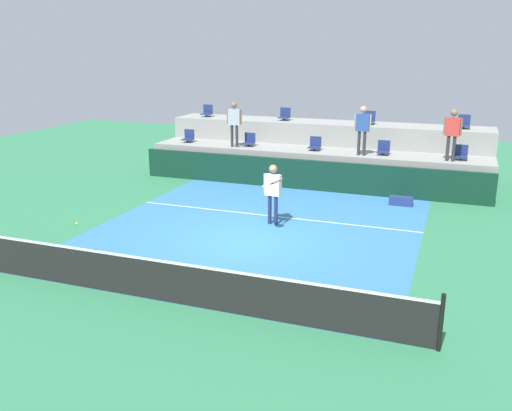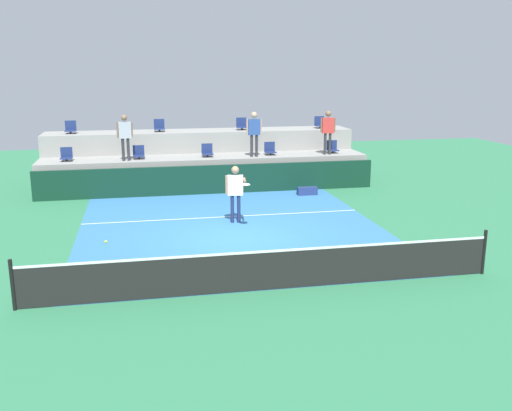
{
  "view_description": "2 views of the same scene",
  "coord_description": "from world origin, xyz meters",
  "px_view_note": "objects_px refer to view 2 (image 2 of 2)",
  "views": [
    {
      "loc": [
        5.18,
        -12.95,
        5.04
      ],
      "look_at": [
        0.54,
        -0.52,
        1.2
      ],
      "focal_mm": 38.4,
      "sensor_mm": 36.0,
      "label": 1
    },
    {
      "loc": [
        -2.58,
        -15.41,
        4.76
      ],
      "look_at": [
        0.46,
        -0.52,
        1.06
      ],
      "focal_mm": 40.09,
      "sensor_mm": 36.0,
      "label": 2
    }
  ],
  "objects_px": {
    "spectator_in_white": "(254,130)",
    "equipment_bag": "(307,191)",
    "tennis_player": "(236,188)",
    "tennis_ball": "(106,242)",
    "stadium_chair_lower_far_right": "(332,148)",
    "spectator_in_grey": "(125,133)",
    "stadium_chair_lower_left": "(139,153)",
    "stadium_chair_lower_right": "(270,150)",
    "stadium_chair_upper_right": "(242,125)",
    "stadium_chair_upper_far_right": "(320,123)",
    "stadium_chair_lower_far_left": "(66,155)",
    "stadium_chair_upper_far_left": "(71,128)",
    "stadium_chair_upper_left": "(159,126)",
    "spectator_leaning_on_rail": "(328,128)",
    "stadium_chair_lower_center": "(207,151)"
  },
  "relations": [
    {
      "from": "spectator_in_white",
      "to": "equipment_bag",
      "type": "bearing_deg",
      "value": -46.63
    },
    {
      "from": "tennis_player",
      "to": "tennis_ball",
      "type": "height_order",
      "value": "tennis_player"
    },
    {
      "from": "stadium_chair_lower_far_right",
      "to": "spectator_in_grey",
      "type": "distance_m",
      "value": 8.48
    },
    {
      "from": "stadium_chair_lower_left",
      "to": "stadium_chair_lower_far_right",
      "type": "height_order",
      "value": "same"
    },
    {
      "from": "spectator_in_white",
      "to": "stadium_chair_lower_right",
      "type": "bearing_deg",
      "value": 27.35
    },
    {
      "from": "stadium_chair_upper_right",
      "to": "stadium_chair_upper_far_right",
      "type": "distance_m",
      "value": 3.53
    },
    {
      "from": "stadium_chair_lower_far_left",
      "to": "stadium_chair_lower_right",
      "type": "distance_m",
      "value": 7.98
    },
    {
      "from": "stadium_chair_lower_far_left",
      "to": "equipment_bag",
      "type": "xyz_separation_m",
      "value": [
        8.94,
        -2.18,
        -1.31
      ]
    },
    {
      "from": "stadium_chair_lower_far_left",
      "to": "equipment_bag",
      "type": "height_order",
      "value": "stadium_chair_lower_far_left"
    },
    {
      "from": "stadium_chair_upper_far_left",
      "to": "tennis_player",
      "type": "distance_m",
      "value": 9.36
    },
    {
      "from": "stadium_chair_lower_right",
      "to": "equipment_bag",
      "type": "relative_size",
      "value": 0.68
    },
    {
      "from": "stadium_chair_lower_far_right",
      "to": "stadium_chair_upper_right",
      "type": "relative_size",
      "value": 1.0
    },
    {
      "from": "stadium_chair_upper_left",
      "to": "equipment_bag",
      "type": "distance_m",
      "value": 7.0
    },
    {
      "from": "spectator_in_grey",
      "to": "spectator_leaning_on_rail",
      "type": "distance_m",
      "value": 8.08
    },
    {
      "from": "stadium_chair_lower_center",
      "to": "equipment_bag",
      "type": "bearing_deg",
      "value": -31.68
    },
    {
      "from": "stadium_chair_lower_far_right",
      "to": "stadium_chair_lower_left",
      "type": "bearing_deg",
      "value": 180.0
    },
    {
      "from": "stadium_chair_upper_right",
      "to": "spectator_in_white",
      "type": "bearing_deg",
      "value": -87.02
    },
    {
      "from": "spectator_in_grey",
      "to": "stadium_chair_upper_right",
      "type": "bearing_deg",
      "value": 24.04
    },
    {
      "from": "spectator_in_grey",
      "to": "stadium_chair_upper_left",
      "type": "bearing_deg",
      "value": 57.85
    },
    {
      "from": "stadium_chair_lower_right",
      "to": "spectator_in_white",
      "type": "height_order",
      "value": "spectator_in_white"
    },
    {
      "from": "stadium_chair_lower_left",
      "to": "stadium_chair_upper_far_right",
      "type": "relative_size",
      "value": 1.0
    },
    {
      "from": "tennis_ball",
      "to": "equipment_bag",
      "type": "bearing_deg",
      "value": 46.99
    },
    {
      "from": "stadium_chair_lower_right",
      "to": "tennis_ball",
      "type": "height_order",
      "value": "stadium_chair_lower_right"
    },
    {
      "from": "stadium_chair_upper_far_right",
      "to": "tennis_ball",
      "type": "distance_m",
      "value": 14.54
    },
    {
      "from": "stadium_chair_lower_far_left",
      "to": "stadium_chair_upper_far_left",
      "type": "bearing_deg",
      "value": 89.24
    },
    {
      "from": "spectator_in_white",
      "to": "equipment_bag",
      "type": "distance_m",
      "value": 3.3
    },
    {
      "from": "stadium_chair_upper_right",
      "to": "stadium_chair_lower_right",
      "type": "bearing_deg",
      "value": -64.57
    },
    {
      "from": "stadium_chair_lower_left",
      "to": "stadium_chair_upper_far_left",
      "type": "relative_size",
      "value": 1.0
    },
    {
      "from": "stadium_chair_upper_far_right",
      "to": "spectator_in_grey",
      "type": "relative_size",
      "value": 0.3
    },
    {
      "from": "stadium_chair_upper_left",
      "to": "stadium_chair_upper_right",
      "type": "height_order",
      "value": "same"
    },
    {
      "from": "stadium_chair_lower_left",
      "to": "stadium_chair_lower_center",
      "type": "distance_m",
      "value": 2.69
    },
    {
      "from": "spectator_leaning_on_rail",
      "to": "stadium_chair_upper_far_right",
      "type": "bearing_deg",
      "value": 80.85
    },
    {
      "from": "stadium_chair_upper_right",
      "to": "tennis_player",
      "type": "xyz_separation_m",
      "value": [
        -1.52,
        -7.41,
        -1.2
      ]
    },
    {
      "from": "stadium_chair_lower_right",
      "to": "stadium_chair_lower_far_right",
      "type": "relative_size",
      "value": 1.0
    },
    {
      "from": "stadium_chair_lower_right",
      "to": "stadium_chair_upper_far_right",
      "type": "xyz_separation_m",
      "value": [
        2.68,
        1.8,
        0.85
      ]
    },
    {
      "from": "stadium_chair_lower_center",
      "to": "spectator_in_grey",
      "type": "height_order",
      "value": "spectator_in_grey"
    },
    {
      "from": "equipment_bag",
      "to": "spectator_leaning_on_rail",
      "type": "bearing_deg",
      "value": 52.84
    },
    {
      "from": "stadium_chair_lower_left",
      "to": "spectator_in_grey",
      "type": "bearing_deg",
      "value": -141.13
    },
    {
      "from": "stadium_chair_lower_far_right",
      "to": "tennis_ball",
      "type": "relative_size",
      "value": 7.65
    },
    {
      "from": "stadium_chair_lower_center",
      "to": "stadium_chair_upper_right",
      "type": "distance_m",
      "value": 2.63
    },
    {
      "from": "spectator_in_grey",
      "to": "equipment_bag",
      "type": "bearing_deg",
      "value": -15.03
    },
    {
      "from": "stadium_chair_lower_far_left",
      "to": "stadium_chair_upper_right",
      "type": "relative_size",
      "value": 1.0
    },
    {
      "from": "stadium_chair_lower_left",
      "to": "spectator_in_grey",
      "type": "relative_size",
      "value": 0.3
    },
    {
      "from": "stadium_chair_lower_far_right",
      "to": "stadium_chair_upper_far_left",
      "type": "distance_m",
      "value": 10.82
    },
    {
      "from": "stadium_chair_lower_far_left",
      "to": "stadium_chair_lower_far_right",
      "type": "distance_m",
      "value": 10.66
    },
    {
      "from": "stadium_chair_lower_left",
      "to": "stadium_chair_lower_center",
      "type": "relative_size",
      "value": 1.0
    },
    {
      "from": "stadium_chair_upper_left",
      "to": "stadium_chair_upper_right",
      "type": "distance_m",
      "value": 3.52
    },
    {
      "from": "stadium_chair_upper_left",
      "to": "stadium_chair_upper_right",
      "type": "xyz_separation_m",
      "value": [
        3.52,
        0.0,
        0.0
      ]
    },
    {
      "from": "stadium_chair_lower_far_left",
      "to": "tennis_player",
      "type": "distance_m",
      "value": 7.94
    },
    {
      "from": "equipment_bag",
      "to": "stadium_chair_upper_far_left",
      "type": "bearing_deg",
      "value": 155.92
    }
  ]
}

